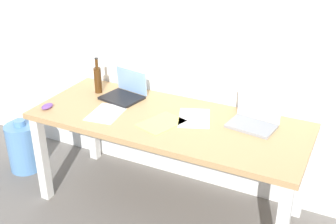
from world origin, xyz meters
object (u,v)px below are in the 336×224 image
at_px(laptop_left, 125,93).
at_px(beer_bottle, 98,79).
at_px(water_cooler_jug, 24,147).
at_px(laptop_right, 254,118).
at_px(computer_mouse, 47,106).
at_px(desk, 168,130).

height_order(laptop_left, beer_bottle, beer_bottle).
relative_size(laptop_left, beer_bottle, 1.15).
relative_size(beer_bottle, water_cooler_jug, 0.60).
distance_m(laptop_left, water_cooler_jug, 1.08).
bearing_deg(beer_bottle, laptop_right, -0.26).
xyz_separation_m(laptop_left, computer_mouse, (-0.40, -0.41, -0.02)).
height_order(desk, laptop_left, laptop_left).
height_order(beer_bottle, computer_mouse, beer_bottle).
bearing_deg(computer_mouse, laptop_right, 17.38).
relative_size(desk, water_cooler_jug, 4.09).
height_order(laptop_right, computer_mouse, laptop_right).
height_order(desk, beer_bottle, beer_bottle).
bearing_deg(desk, laptop_left, 159.02).
distance_m(desk, laptop_right, 0.59).
bearing_deg(desk, laptop_right, 16.49).
distance_m(desk, water_cooler_jug, 1.40).
xyz_separation_m(laptop_right, beer_bottle, (-1.24, 0.01, 0.06)).
relative_size(laptop_right, beer_bottle, 1.16).
bearing_deg(computer_mouse, desk, 17.10).
xyz_separation_m(laptop_left, water_cooler_jug, (-0.88, -0.26, -0.57)).
bearing_deg(computer_mouse, beer_bottle, 69.81).
height_order(desk, water_cooler_jug, desk).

